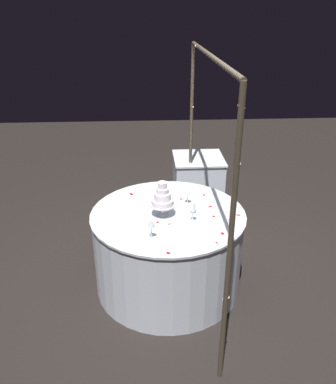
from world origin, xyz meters
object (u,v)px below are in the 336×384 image
(main_table, at_px, (168,250))
(wine_glass_2, at_px, (193,208))
(wine_glass_1, at_px, (193,204))
(side_table, at_px, (197,189))
(wine_glass_3, at_px, (151,224))
(tiered_cake, at_px, (162,198))
(decorative_arch, at_px, (206,145))
(wine_glass_0, at_px, (188,191))
(cake_knife, at_px, (138,223))

(main_table, relative_size, wine_glass_2, 8.03)
(wine_glass_1, xyz_separation_m, wine_glass_2, (0.13, -0.01, 0.03))
(wine_glass_2, bearing_deg, side_table, 170.61)
(side_table, relative_size, wine_glass_3, 4.82)
(side_table, height_order, tiered_cake, tiered_cake)
(side_table, distance_m, wine_glass_3, 1.84)
(main_table, xyz_separation_m, wine_glass_2, (0.16, 0.20, 0.52))
(decorative_arch, bearing_deg, wine_glass_3, -49.41)
(tiered_cake, bearing_deg, wine_glass_2, 64.87)
(decorative_arch, bearing_deg, wine_glass_0, -144.17)
(wine_glass_3, bearing_deg, main_table, 158.90)
(main_table, height_order, wine_glass_2, wine_glass_2)
(main_table, xyz_separation_m, wine_glass_1, (0.03, 0.22, 0.49))
(wine_glass_2, distance_m, cake_knife, 0.49)
(side_table, xyz_separation_m, tiered_cake, (1.30, -0.49, 0.54))
(decorative_arch, bearing_deg, wine_glass_2, -36.26)
(main_table, distance_m, side_table, 1.33)
(wine_glass_1, bearing_deg, tiered_cake, -88.43)
(main_table, height_order, cake_knife, cake_knife)
(wine_glass_2, bearing_deg, main_table, -127.53)
(decorative_arch, xyz_separation_m, side_table, (-1.26, 0.12, -1.01))
(tiered_cake, height_order, wine_glass_1, tiered_cake)
(side_table, relative_size, wine_glass_1, 6.18)
(decorative_arch, distance_m, wine_glass_0, 0.56)
(tiered_cake, height_order, wine_glass_0, tiered_cake)
(decorative_arch, distance_m, main_table, 1.08)
(main_table, relative_size, cake_knife, 4.74)
(decorative_arch, xyz_separation_m, wine_glass_0, (-0.18, -0.13, -0.51))
(wine_glass_2, relative_size, wine_glass_3, 1.00)
(decorative_arch, relative_size, wine_glass_3, 12.75)
(tiered_cake, distance_m, wine_glass_3, 0.39)
(decorative_arch, relative_size, tiered_cake, 6.93)
(side_table, bearing_deg, wine_glass_1, -9.66)
(decorative_arch, relative_size, wine_glass_0, 13.21)
(wine_glass_1, distance_m, wine_glass_3, 0.54)
(tiered_cake, bearing_deg, wine_glass_3, -16.01)
(wine_glass_1, bearing_deg, main_table, -97.73)
(cake_knife, bearing_deg, tiered_cake, 122.36)
(main_table, relative_size, wine_glass_0, 8.34)
(main_table, distance_m, cake_knife, 0.51)
(tiered_cake, distance_m, wine_glass_1, 0.28)
(tiered_cake, bearing_deg, main_table, 126.00)
(wine_glass_3, bearing_deg, wine_glass_1, 135.17)
(cake_knife, bearing_deg, wine_glass_0, 127.29)
(main_table, xyz_separation_m, wine_glass_3, (0.41, -0.16, 0.52))
(main_table, xyz_separation_m, side_table, (-1.26, 0.44, 0.02))
(wine_glass_2, bearing_deg, wine_glass_3, -55.18)
(wine_glass_2, relative_size, cake_knife, 0.59)
(main_table, bearing_deg, tiered_cake, -54.00)
(wine_glass_0, bearing_deg, main_table, -47.55)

